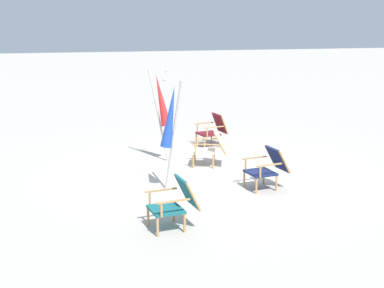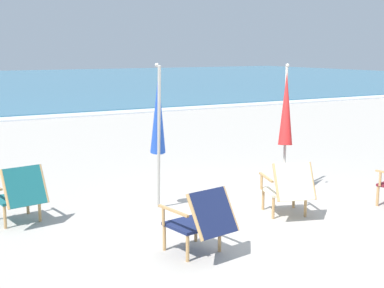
{
  "view_description": "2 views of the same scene",
  "coord_description": "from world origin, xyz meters",
  "px_view_note": "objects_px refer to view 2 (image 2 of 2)",
  "views": [
    {
      "loc": [
        -10.57,
        2.97,
        3.2
      ],
      "look_at": [
        -0.67,
        0.61,
        0.76
      ],
      "focal_mm": 50.0,
      "sensor_mm": 36.0,
      "label": 1
    },
    {
      "loc": [
        -4.28,
        -5.66,
        2.29
      ],
      "look_at": [
        0.06,
        2.12,
        0.71
      ],
      "focal_mm": 50.0,
      "sensor_mm": 36.0,
      "label": 2
    }
  ],
  "objects_px": {
    "umbrella_furled_red": "(286,109)",
    "beach_chair_front_right": "(289,187)",
    "beach_chair_front_left": "(20,193)",
    "beach_chair_mid_center": "(201,219)",
    "umbrella_furled_blue": "(158,115)"
  },
  "relations": [
    {
      "from": "beach_chair_front_right",
      "to": "beach_chair_mid_center",
      "type": "distance_m",
      "value": 1.87
    },
    {
      "from": "beach_chair_front_left",
      "to": "umbrella_furled_red",
      "type": "xyz_separation_m",
      "value": [
        4.01,
        -0.5,
        0.94
      ]
    },
    {
      "from": "beach_chair_front_right",
      "to": "umbrella_furled_blue",
      "type": "bearing_deg",
      "value": 140.03
    },
    {
      "from": "beach_chair_front_right",
      "to": "umbrella_furled_red",
      "type": "xyz_separation_m",
      "value": [
        0.71,
        0.98,
        0.94
      ]
    },
    {
      "from": "beach_chair_mid_center",
      "to": "umbrella_furled_red",
      "type": "relative_size",
      "value": 0.4
    },
    {
      "from": "umbrella_furled_blue",
      "to": "umbrella_furled_red",
      "type": "bearing_deg",
      "value": -5.51
    },
    {
      "from": "beach_chair_mid_center",
      "to": "umbrella_furled_blue",
      "type": "distance_m",
      "value": 2.08
    },
    {
      "from": "beach_chair_front_right",
      "to": "beach_chair_front_left",
      "type": "distance_m",
      "value": 3.62
    },
    {
      "from": "umbrella_furled_red",
      "to": "beach_chair_front_right",
      "type": "bearing_deg",
      "value": -125.9
    },
    {
      "from": "umbrella_furled_blue",
      "to": "umbrella_furled_red",
      "type": "height_order",
      "value": "umbrella_furled_blue"
    },
    {
      "from": "beach_chair_mid_center",
      "to": "umbrella_furled_red",
      "type": "bearing_deg",
      "value": 33.16
    },
    {
      "from": "umbrella_furled_blue",
      "to": "beach_chair_front_right",
      "type": "bearing_deg",
      "value": -39.97
    },
    {
      "from": "beach_chair_front_right",
      "to": "beach_chair_front_left",
      "type": "relative_size",
      "value": 1.1
    },
    {
      "from": "beach_chair_front_right",
      "to": "umbrella_furled_red",
      "type": "distance_m",
      "value": 1.53
    },
    {
      "from": "beach_chair_front_left",
      "to": "umbrella_furled_blue",
      "type": "xyz_separation_m",
      "value": [
        1.89,
        -0.3,
        0.95
      ]
    }
  ]
}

